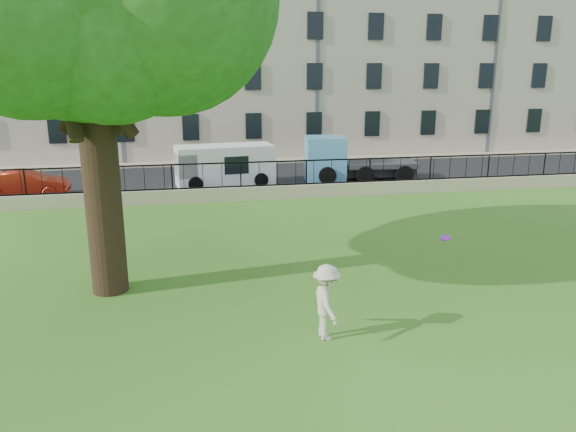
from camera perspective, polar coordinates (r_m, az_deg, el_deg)
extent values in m
plane|color=#2F6017|center=(14.03, 0.49, -9.60)|extent=(120.00, 120.00, 0.00)
cube|color=tan|center=(25.25, -4.78, 2.30)|extent=(50.00, 0.40, 0.60)
cube|color=black|center=(25.18, -4.80, 3.03)|extent=(50.00, 0.05, 0.06)
cube|color=black|center=(24.98, -4.85, 5.43)|extent=(50.00, 0.05, 0.06)
cube|color=black|center=(29.89, -5.72, 3.69)|extent=(60.00, 9.00, 0.01)
cube|color=tan|center=(34.98, -6.49, 5.42)|extent=(60.00, 1.40, 0.12)
cube|color=#BFB898|center=(40.19, -7.42, 15.85)|extent=(56.00, 10.00, 13.00)
cylinder|color=black|center=(15.19, -18.27, 1.80)|extent=(0.94, 0.94, 5.13)
imported|color=beige|center=(12.42, 3.94, -8.72)|extent=(0.67, 1.12, 1.70)
cylinder|color=purple|center=(14.85, 15.70, -2.15)|extent=(0.34, 0.35, 0.12)
imported|color=#B02615|center=(28.32, -25.08, 2.97)|extent=(3.77, 1.41, 1.23)
cube|color=white|center=(28.40, -6.43, 5.13)|extent=(4.98, 2.42, 2.01)
cube|color=#579BCC|center=(29.69, 7.11, 5.82)|extent=(5.65, 2.47, 2.30)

